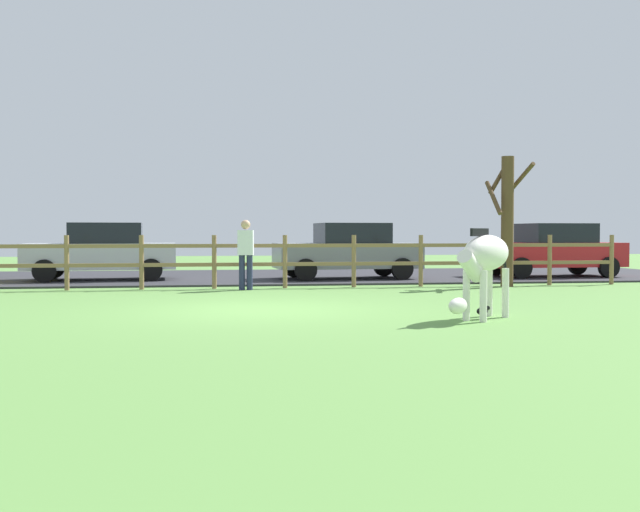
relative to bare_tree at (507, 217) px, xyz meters
The scene contains 10 objects.
ground_plane 8.11m from the bare_tree, 143.96° to the right, with size 60.00×60.00×0.00m, color #5B8C42.
parking_asphalt 8.09m from the bare_tree, 144.14° to the left, with size 28.00×7.40×0.05m, color #2D2D33.
paddock_fence 7.29m from the bare_tree, behind, with size 20.51×0.11×1.29m.
bare_tree is the anchor object (origin of this frame).
zebra 7.36m from the bare_tree, 115.12° to the right, with size 1.52×1.48×1.41m.
crow_on_grass 7.41m from the bare_tree, 115.27° to the right, with size 0.21×0.10×0.20m.
parked_car_red 4.11m from the bare_tree, 48.81° to the left, with size 4.07×2.03×1.56m.
parked_car_silver 10.82m from the bare_tree, 161.68° to the left, with size 4.10×2.09×1.56m.
parked_car_grey 4.63m from the bare_tree, 139.72° to the left, with size 4.11×2.11×1.56m.
visitor_near_fence 6.54m from the bare_tree, behind, with size 0.39×0.28×1.64m.
Camera 1 is at (-0.86, -12.93, 1.35)m, focal length 41.74 mm.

